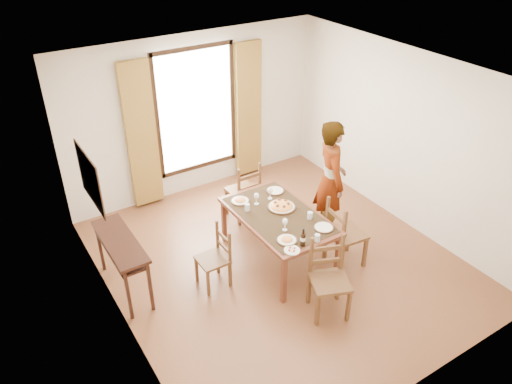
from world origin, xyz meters
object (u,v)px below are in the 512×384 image
console_table (121,247)px  man (331,180)px  dining_table (279,218)px  pasta_platter (282,205)px

console_table → man: 3.09m
dining_table → man: 1.03m
console_table → pasta_platter: size_ratio=3.00×
dining_table → man: man is taller
man → pasta_platter: bearing=111.3°
console_table → dining_table: bearing=-14.8°
dining_table → man: (1.00, 0.12, 0.24)m
console_table → dining_table: 2.12m
dining_table → man: size_ratio=0.90×
dining_table → console_table: bearing=165.2°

